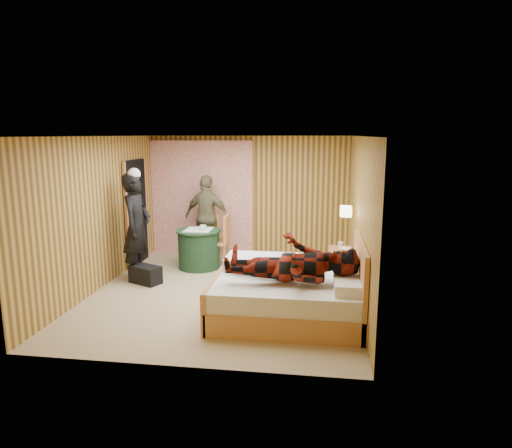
# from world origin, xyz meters

# --- Properties ---
(floor) EXTENTS (4.20, 5.00, 0.01)m
(floor) POSITION_xyz_m (0.00, 0.00, 0.00)
(floor) COLOR tan
(floor) RESTS_ON ground
(ceiling) EXTENTS (4.20, 5.00, 0.01)m
(ceiling) POSITION_xyz_m (0.00, 0.00, 2.50)
(ceiling) COLOR silver
(ceiling) RESTS_ON wall_back
(wall_back) EXTENTS (4.20, 0.02, 2.50)m
(wall_back) POSITION_xyz_m (0.00, 2.50, 1.25)
(wall_back) COLOR tan
(wall_back) RESTS_ON floor
(wall_left) EXTENTS (0.02, 5.00, 2.50)m
(wall_left) POSITION_xyz_m (-2.10, 0.00, 1.25)
(wall_left) COLOR tan
(wall_left) RESTS_ON floor
(wall_right) EXTENTS (0.02, 5.00, 2.50)m
(wall_right) POSITION_xyz_m (2.10, 0.00, 1.25)
(wall_right) COLOR tan
(wall_right) RESTS_ON floor
(curtain) EXTENTS (2.20, 0.08, 2.40)m
(curtain) POSITION_xyz_m (-1.00, 2.43, 1.20)
(curtain) COLOR #F1E4D0
(curtain) RESTS_ON floor
(doorway) EXTENTS (0.06, 0.90, 2.05)m
(doorway) POSITION_xyz_m (-2.06, 1.40, 1.02)
(doorway) COLOR black
(doorway) RESTS_ON floor
(wall_lamp) EXTENTS (0.26, 0.24, 0.16)m
(wall_lamp) POSITION_xyz_m (1.92, 0.45, 1.30)
(wall_lamp) COLOR gold
(wall_lamp) RESTS_ON wall_right
(bed) EXTENTS (2.08, 1.64, 1.12)m
(bed) POSITION_xyz_m (1.12, -0.92, 0.33)
(bed) COLOR #DE8D5B
(bed) RESTS_ON floor
(nightstand) EXTENTS (0.43, 0.58, 0.56)m
(nightstand) POSITION_xyz_m (1.88, 0.87, 0.29)
(nightstand) COLOR #DE8D5B
(nightstand) RESTS_ON floor
(round_table) EXTENTS (0.85, 0.85, 0.75)m
(round_table) POSITION_xyz_m (-0.77, 1.25, 0.38)
(round_table) COLOR #214928
(round_table) RESTS_ON floor
(chair_far) EXTENTS (0.53, 0.53, 0.93)m
(chair_far) POSITION_xyz_m (-0.74, 1.92, 0.54)
(chair_far) COLOR #DE8D5B
(chair_far) RESTS_ON floor
(chair_near) EXTENTS (0.46, 0.46, 1.01)m
(chair_near) POSITION_xyz_m (-0.37, 1.39, 0.59)
(chair_near) COLOR #DE8D5B
(chair_near) RESTS_ON floor
(duffel_bag) EXTENTS (0.62, 0.49, 0.31)m
(duffel_bag) POSITION_xyz_m (-1.45, 0.21, 0.15)
(duffel_bag) COLOR black
(duffel_bag) RESTS_ON floor
(sneaker_left) EXTENTS (0.29, 0.21, 0.12)m
(sneaker_left) POSITION_xyz_m (-0.06, 0.68, 0.06)
(sneaker_left) COLOR white
(sneaker_left) RESTS_ON floor
(sneaker_right) EXTENTS (0.27, 0.18, 0.11)m
(sneaker_right) POSITION_xyz_m (0.13, 1.10, 0.06)
(sneaker_right) COLOR white
(sneaker_right) RESTS_ON floor
(woman_standing) EXTENTS (0.47, 0.70, 1.89)m
(woman_standing) POSITION_xyz_m (-1.65, 0.43, 0.94)
(woman_standing) COLOR black
(woman_standing) RESTS_ON floor
(man_at_table) EXTENTS (1.08, 0.65, 1.72)m
(man_at_table) POSITION_xyz_m (-0.77, 1.96, 0.86)
(man_at_table) COLOR #726C4C
(man_at_table) RESTS_ON floor
(man_on_bed) EXTENTS (0.86, 0.67, 1.77)m
(man_on_bed) POSITION_xyz_m (1.15, -1.15, 0.99)
(man_on_bed) COLOR maroon
(man_on_bed) RESTS_ON bed
(book_lower) EXTENTS (0.23, 0.27, 0.02)m
(book_lower) POSITION_xyz_m (1.88, 0.82, 0.57)
(book_lower) COLOR white
(book_lower) RESTS_ON nightstand
(book_upper) EXTENTS (0.23, 0.27, 0.02)m
(book_upper) POSITION_xyz_m (1.88, 0.82, 0.59)
(book_upper) COLOR white
(book_upper) RESTS_ON nightstand
(cup_nightstand) EXTENTS (0.10, 0.10, 0.09)m
(cup_nightstand) POSITION_xyz_m (1.88, 1.00, 0.61)
(cup_nightstand) COLOR white
(cup_nightstand) RESTS_ON nightstand
(cup_table) EXTENTS (0.15, 0.15, 0.10)m
(cup_table) POSITION_xyz_m (-0.67, 1.20, 0.80)
(cup_table) COLOR white
(cup_table) RESTS_ON round_table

